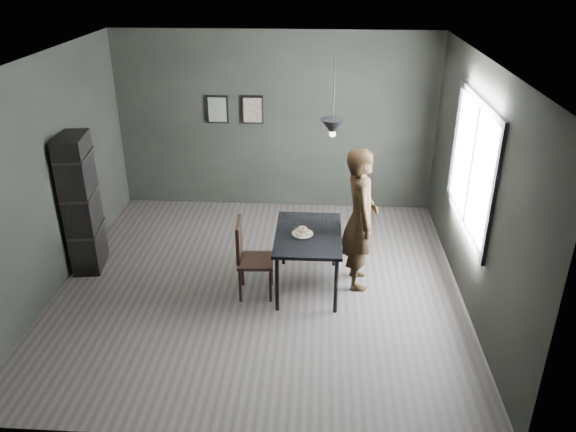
# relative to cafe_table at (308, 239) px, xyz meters

# --- Properties ---
(ground) EXTENTS (5.00, 5.00, 0.00)m
(ground) POSITION_rel_cafe_table_xyz_m (-0.60, 0.00, -0.67)
(ground) COLOR #3B3633
(ground) RESTS_ON ground
(back_wall) EXTENTS (5.00, 0.10, 2.80)m
(back_wall) POSITION_rel_cafe_table_xyz_m (-0.60, 2.50, 0.73)
(back_wall) COLOR black
(back_wall) RESTS_ON ground
(ceiling) EXTENTS (5.00, 5.00, 0.02)m
(ceiling) POSITION_rel_cafe_table_xyz_m (-0.60, 0.00, 2.13)
(ceiling) COLOR silver
(ceiling) RESTS_ON ground
(window_assembly) EXTENTS (0.04, 1.96, 1.56)m
(window_assembly) POSITION_rel_cafe_table_xyz_m (1.87, 0.20, 0.93)
(window_assembly) COLOR white
(window_assembly) RESTS_ON ground
(cafe_table) EXTENTS (0.80, 1.20, 0.75)m
(cafe_table) POSITION_rel_cafe_table_xyz_m (0.00, 0.00, 0.00)
(cafe_table) COLOR black
(cafe_table) RESTS_ON ground
(white_plate) EXTENTS (0.23, 0.23, 0.01)m
(white_plate) POSITION_rel_cafe_table_xyz_m (-0.07, -0.04, 0.08)
(white_plate) COLOR white
(white_plate) RESTS_ON cafe_table
(donut_pile) EXTENTS (0.20, 0.21, 0.09)m
(donut_pile) POSITION_rel_cafe_table_xyz_m (-0.07, -0.04, 0.12)
(donut_pile) COLOR beige
(donut_pile) RESTS_ON white_plate
(woman) EXTENTS (0.47, 0.68, 1.80)m
(woman) POSITION_rel_cafe_table_xyz_m (0.62, 0.13, 0.23)
(woman) COLOR black
(woman) RESTS_ON ground
(wood_chair) EXTENTS (0.45, 0.45, 0.98)m
(wood_chair) POSITION_rel_cafe_table_xyz_m (-0.71, -0.20, -0.11)
(wood_chair) COLOR black
(wood_chair) RESTS_ON ground
(shelf_unit) EXTENTS (0.43, 0.65, 1.82)m
(shelf_unit) POSITION_rel_cafe_table_xyz_m (-2.92, 0.33, 0.24)
(shelf_unit) COLOR black
(shelf_unit) RESTS_ON ground
(pendant_lamp) EXTENTS (0.28, 0.28, 0.86)m
(pendant_lamp) POSITION_rel_cafe_table_xyz_m (0.25, 0.10, 1.38)
(pendant_lamp) COLOR black
(pendant_lamp) RESTS_ON ground
(framed_print_left) EXTENTS (0.34, 0.04, 0.44)m
(framed_print_left) POSITION_rel_cafe_table_xyz_m (-1.50, 2.47, 0.93)
(framed_print_left) COLOR black
(framed_print_left) RESTS_ON ground
(framed_print_right) EXTENTS (0.34, 0.04, 0.44)m
(framed_print_right) POSITION_rel_cafe_table_xyz_m (-0.95, 2.47, 0.93)
(framed_print_right) COLOR black
(framed_print_right) RESTS_ON ground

